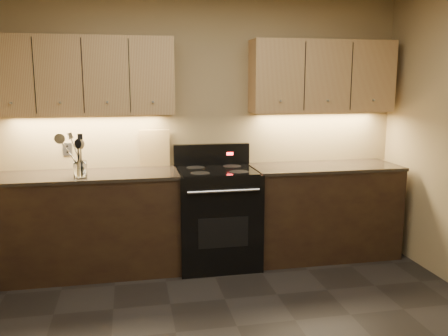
# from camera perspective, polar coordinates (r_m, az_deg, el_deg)

# --- Properties ---
(wall_back) EXTENTS (4.00, 0.04, 2.60)m
(wall_back) POSITION_cam_1_polar(r_m,az_deg,el_deg) (4.73, -2.56, 4.88)
(wall_back) COLOR #99825A
(wall_back) RESTS_ON ground
(counter_left) EXTENTS (1.62, 0.62, 0.93)m
(counter_left) POSITION_cam_1_polar(r_m,az_deg,el_deg) (4.55, -15.79, -6.43)
(counter_left) COLOR black
(counter_left) RESTS_ON ground
(counter_right) EXTENTS (1.46, 0.62, 0.93)m
(counter_right) POSITION_cam_1_polar(r_m,az_deg,el_deg) (4.91, 11.85, -5.02)
(counter_right) COLOR black
(counter_right) RESTS_ON ground
(stove) EXTENTS (0.76, 0.68, 1.14)m
(stove) POSITION_cam_1_polar(r_m,az_deg,el_deg) (4.58, -0.88, -5.75)
(stove) COLOR black
(stove) RESTS_ON ground
(upper_cab_left) EXTENTS (1.60, 0.30, 0.70)m
(upper_cab_left) POSITION_cam_1_polar(r_m,az_deg,el_deg) (4.52, -16.48, 10.57)
(upper_cab_left) COLOR tan
(upper_cab_left) RESTS_ON wall_back
(upper_cab_right) EXTENTS (1.44, 0.30, 0.70)m
(upper_cab_right) POSITION_cam_1_polar(r_m,az_deg,el_deg) (4.88, 11.73, 10.72)
(upper_cab_right) COLOR tan
(upper_cab_right) RESTS_ON wall_back
(outlet_plate) EXTENTS (0.08, 0.01, 0.12)m
(outlet_plate) POSITION_cam_1_polar(r_m,az_deg,el_deg) (4.72, -18.33, 2.16)
(outlet_plate) COLOR #B2B5BA
(outlet_plate) RESTS_ON wall_back
(utensil_crock) EXTENTS (0.13, 0.13, 0.14)m
(utensil_crock) POSITION_cam_1_polar(r_m,az_deg,el_deg) (4.30, -16.91, -0.20)
(utensil_crock) COLOR white
(utensil_crock) RESTS_ON counter_left
(cutting_board) EXTENTS (0.29, 0.07, 0.36)m
(cutting_board) POSITION_cam_1_polar(r_m,az_deg,el_deg) (4.67, -8.32, 2.38)
(cutting_board) COLOR tan
(cutting_board) RESTS_ON counter_left
(wooden_spoon) EXTENTS (0.11, 0.08, 0.31)m
(wooden_spoon) POSITION_cam_1_polar(r_m,az_deg,el_deg) (4.27, -17.26, 1.12)
(wooden_spoon) COLOR tan
(wooden_spoon) RESTS_ON utensil_crock
(black_spoon) EXTENTS (0.07, 0.10, 0.32)m
(black_spoon) POSITION_cam_1_polar(r_m,az_deg,el_deg) (4.29, -17.14, 1.23)
(black_spoon) COLOR black
(black_spoon) RESTS_ON utensil_crock
(black_turner) EXTENTS (0.11, 0.21, 0.39)m
(black_turner) POSITION_cam_1_polar(r_m,az_deg,el_deg) (4.26, -16.89, 1.63)
(black_turner) COLOR black
(black_turner) RESTS_ON utensil_crock
(steel_spatula) EXTENTS (0.21, 0.13, 0.41)m
(steel_spatula) POSITION_cam_1_polar(r_m,az_deg,el_deg) (4.28, -16.52, 1.80)
(steel_spatula) COLOR silver
(steel_spatula) RESTS_ON utensil_crock
(steel_skimmer) EXTENTS (0.28, 0.11, 0.39)m
(steel_skimmer) POSITION_cam_1_polar(r_m,az_deg,el_deg) (4.27, -16.54, 1.80)
(steel_skimmer) COLOR silver
(steel_skimmer) RESTS_ON utensil_crock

